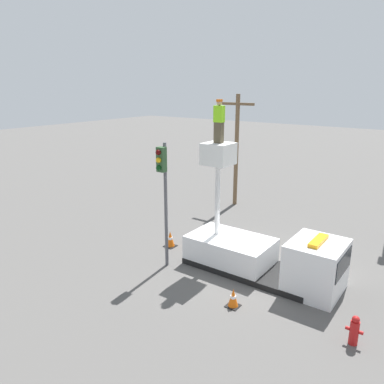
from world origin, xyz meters
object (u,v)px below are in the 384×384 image
Objects in this scene: worker at (219,121)px; utility_pole at (237,146)px; bucket_truck at (262,253)px; traffic_light_pole at (163,181)px; traffic_cone_rear at (170,239)px; traffic_cone_curbside at (233,298)px; fire_hydrant at (354,330)px.

worker is 0.25× the size of utility_pole.
worker is at bearing 180.00° from bucket_truck.
traffic_cone_rear is at bearing 122.85° from traffic_light_pole.
utility_pole reaches higher than traffic_cone_curbside.
traffic_cone_curbside is 0.10× the size of utility_pole.
traffic_light_pole is at bearing -78.24° from utility_pole.
fire_hydrant is at bearing -3.74° from traffic_light_pole.
utility_pole is at bearing 96.26° from traffic_cone_rear.
traffic_cone_curbside is at bearing -174.05° from fire_hydrant.
traffic_cone_rear is 5.72m from traffic_cone_curbside.
traffic_light_pole is 5.61× the size of fire_hydrant.
utility_pole is at bearing 134.57° from fire_hydrant.
traffic_cone_curbside is at bearing -13.27° from traffic_light_pole.
fire_hydrant is (4.21, -2.32, -0.47)m from bucket_truck.
traffic_cone_curbside is (5.06, -2.67, -0.04)m from traffic_cone_rear.
bucket_truck is at bearing 95.44° from traffic_cone_curbside.
utility_pole is at bearing 114.27° from worker.
bucket_truck is at bearing 26.17° from traffic_light_pole.
utility_pole is at bearing 126.31° from bucket_truck.
bucket_truck reaches higher than traffic_cone_curbside.
bucket_truck is 1.20× the size of traffic_light_pole.
fire_hydrant is 9.29m from traffic_cone_rear.
traffic_light_pole reaches higher than traffic_cone_curbside.
bucket_truck is 4.83m from fire_hydrant.
traffic_cone_curbside is 12.48m from utility_pole.
utility_pole reaches higher than fire_hydrant.
worker is at bearing -65.73° from utility_pole.
traffic_cone_curbside is at bearing -84.56° from bucket_truck.
worker reaches higher than bucket_truck.
traffic_cone_curbside is at bearing -27.84° from traffic_cone_rear.
bucket_truck is 0.91× the size of utility_pole.
fire_hydrant reaches higher than traffic_cone_rear.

